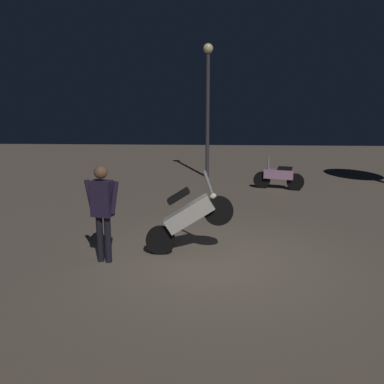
{
  "coord_description": "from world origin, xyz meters",
  "views": [
    {
      "loc": [
        -0.13,
        -7.15,
        2.89
      ],
      "look_at": [
        -0.57,
        1.3,
        1.0
      ],
      "focal_mm": 38.51,
      "sensor_mm": 36.0,
      "label": 1
    }
  ],
  "objects": [
    {
      "name": "ground_plane",
      "position": [
        0.0,
        0.0,
        0.0
      ],
      "size": [
        40.0,
        40.0,
        0.0
      ],
      "primitive_type": "plane",
      "color": "#756656"
    },
    {
      "name": "motorcycle_white_foreground",
      "position": [
        -0.58,
        0.3,
        0.74
      ],
      "size": [
        1.66,
        0.35,
        1.63
      ],
      "rotation": [
        0.0,
        0.0,
        0.05
      ],
      "color": "black",
      "rests_on": "ground_plane"
    },
    {
      "name": "motorcycle_pink_parked_left",
      "position": [
        2.04,
        6.34,
        0.44
      ],
      "size": [
        1.62,
        0.57,
        1.11
      ],
      "rotation": [
        0.0,
        0.0,
        2.85
      ],
      "color": "black",
      "rests_on": "ground_plane"
    },
    {
      "name": "person_rider_beside",
      "position": [
        -2.09,
        -0.16,
        1.07
      ],
      "size": [
        0.67,
        0.32,
        1.78
      ],
      "rotation": [
        0.0,
        0.0,
        4.48
      ],
      "color": "black",
      "rests_on": "ground_plane"
    },
    {
      "name": "streetlamp_near",
      "position": [
        -0.36,
        8.41,
        3.11
      ],
      "size": [
        0.36,
        0.36,
        4.89
      ],
      "color": "#38383D",
      "rests_on": "ground_plane"
    }
  ]
}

